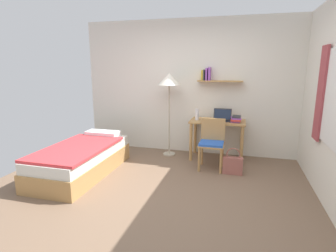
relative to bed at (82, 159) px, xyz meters
The scene contains 10 objects.
ground_plane 1.57m from the bed, 14.89° to the right, with size 5.28×5.28×0.00m, color brown.
wall_back 2.46m from the bed, 47.14° to the left, with size 4.40×0.27×2.60m.
bed is the anchor object (origin of this frame).
desk 2.45m from the bed, 32.49° to the left, with size 1.00×0.56×0.73m.
desk_chair 2.17m from the bed, 21.74° to the left, with size 0.43×0.40×0.85m.
standing_lamp 2.07m from the bed, 49.10° to the left, with size 0.42×0.42×1.59m.
laptop 2.56m from the bed, 32.08° to the left, with size 0.33×0.23×0.21m.
water_bottle 2.17m from the bed, 36.96° to the left, with size 0.07×0.07×0.21m, color silver.
book_stack 2.74m from the bed, 27.83° to the left, with size 0.19×0.25×0.12m.
handbag 2.45m from the bed, 14.46° to the left, with size 0.32×0.11×0.44m.
Camera 1 is at (0.93, -3.21, 1.71)m, focal length 28.64 mm.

